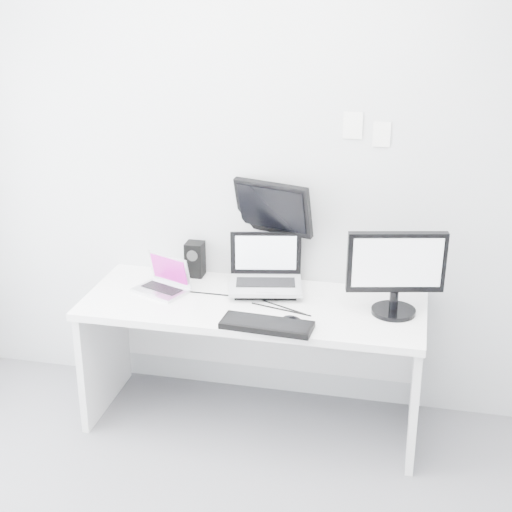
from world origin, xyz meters
name	(u,v)px	position (x,y,z in m)	size (l,w,h in m)	color
back_wall	(267,171)	(0.00, 1.60, 1.35)	(3.60, 3.60, 0.00)	silver
desk	(253,363)	(0.00, 1.25, 0.36)	(1.80, 0.70, 0.73)	white
macbook	(160,274)	(-0.52, 1.27, 0.83)	(0.28, 0.21, 0.21)	#BCBDC1
speaker	(195,259)	(-0.40, 1.53, 0.83)	(0.10, 0.10, 0.20)	black
dell_laptop	(266,265)	(0.04, 1.38, 0.89)	(0.39, 0.30, 0.32)	#B8BABF
rear_monitor	(275,230)	(0.05, 1.56, 1.03)	(0.44, 0.16, 0.60)	black
samsung_monitor	(396,272)	(0.73, 1.27, 0.96)	(0.49, 0.23, 0.45)	black
keyboard	(267,325)	(0.13, 0.97, 0.75)	(0.45, 0.16, 0.03)	black
mouse	(292,320)	(0.24, 1.05, 0.75)	(0.10, 0.06, 0.03)	black
wall_note_0	(353,125)	(0.45, 1.59, 1.62)	(0.10, 0.00, 0.14)	white
wall_note_1	(382,134)	(0.60, 1.59, 1.58)	(0.09, 0.00, 0.13)	white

